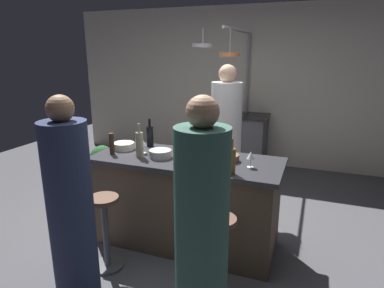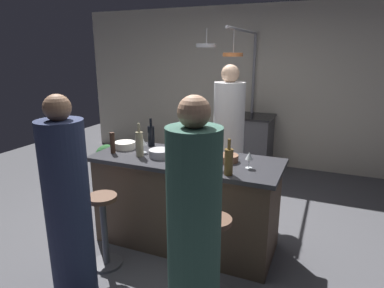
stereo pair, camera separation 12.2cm
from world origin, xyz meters
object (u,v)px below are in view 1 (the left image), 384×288
(bar_stool_right, at_px, (219,254))
(wine_bottle_amber, at_px, (231,161))
(guest_right, at_px, (202,233))
(wine_glass_near_left_guest, at_px, (143,143))
(chef, at_px, (226,143))
(wine_bottle_white, at_px, (139,144))
(cutting_board, at_px, (199,157))
(potted_plant, at_px, (102,160))
(bar_stool_left, at_px, (106,229))
(mixing_bowl_wooden, at_px, (229,158))
(mixing_bowl_steel, at_px, (160,154))
(guest_left, at_px, (71,210))
(stove_range, at_px, (242,141))
(wine_bottle_dark, at_px, (150,136))
(mixing_bowl_ceramic, at_px, (124,146))
(pepper_mill, at_px, (112,144))
(wine_glass_near_right_guest, at_px, (221,158))
(wine_glass_by_chef, at_px, (251,156))

(bar_stool_right, bearing_deg, wine_bottle_amber, 91.88)
(guest_right, bearing_deg, wine_glass_near_left_guest, 134.09)
(chef, distance_m, wine_bottle_white, 1.26)
(wine_bottle_amber, bearing_deg, wine_glass_near_left_guest, 165.09)
(cutting_board, bearing_deg, potted_plant, 149.91)
(guest_right, height_order, wine_bottle_white, guest_right)
(bar_stool_left, bearing_deg, guest_right, -20.41)
(cutting_board, height_order, mixing_bowl_wooden, mixing_bowl_wooden)
(bar_stool_right, distance_m, mixing_bowl_steel, 1.09)
(guest_left, bearing_deg, stove_range, 81.37)
(wine_bottle_dark, bearing_deg, bar_stool_left, -90.44)
(chef, bearing_deg, mixing_bowl_ceramic, -131.43)
(bar_stool_left, bearing_deg, potted_plant, 126.29)
(wine_bottle_dark, bearing_deg, guest_right, -50.76)
(stove_range, relative_size, potted_plant, 1.71)
(mixing_bowl_wooden, bearing_deg, pepper_mill, -170.12)
(stove_range, relative_size, guest_right, 0.54)
(wine_bottle_white, height_order, wine_glass_near_left_guest, wine_bottle_white)
(guest_left, bearing_deg, wine_bottle_dark, 89.33)
(guest_left, relative_size, cutting_board, 4.98)
(stove_range, height_order, guest_left, guest_left)
(stove_range, distance_m, mixing_bowl_ceramic, 2.55)
(chef, bearing_deg, guest_left, -107.82)
(stove_range, relative_size, guest_left, 0.56)
(wine_glass_near_right_guest, height_order, mixing_bowl_steel, wine_glass_near_right_guest)
(stove_range, relative_size, bar_stool_right, 1.31)
(guest_right, bearing_deg, potted_plant, 137.00)
(chef, xyz_separation_m, bar_stool_right, (0.39, -1.61, -0.43))
(pepper_mill, height_order, mixing_bowl_steel, pepper_mill)
(wine_glass_near_left_guest, bearing_deg, bar_stool_left, -95.54)
(wine_bottle_white, bearing_deg, bar_stool_right, -27.95)
(guest_left, bearing_deg, mixing_bowl_steel, 73.04)
(wine_glass_by_chef, bearing_deg, potted_plant, 153.28)
(bar_stool_right, relative_size, wine_bottle_white, 2.10)
(wine_glass_near_left_guest, bearing_deg, mixing_bowl_ceramic, 167.57)
(wine_bottle_dark, bearing_deg, guest_left, -90.67)
(bar_stool_right, bearing_deg, pepper_mill, 158.70)
(guest_left, relative_size, wine_bottle_amber, 5.29)
(guest_right, relative_size, wine_bottle_white, 5.05)
(bar_stool_right, bearing_deg, mixing_bowl_steel, 143.68)
(stove_range, height_order, wine_glass_by_chef, wine_glass_by_chef)
(wine_glass_near_left_guest, bearing_deg, wine_bottle_white, -76.84)
(wine_bottle_amber, height_order, mixing_bowl_steel, wine_bottle_amber)
(wine_glass_near_right_guest, bearing_deg, bar_stool_left, -155.21)
(potted_plant, bearing_deg, guest_left, -58.92)
(guest_right, bearing_deg, wine_glass_near_right_guest, 97.40)
(stove_range, height_order, potted_plant, stove_range)
(stove_range, height_order, wine_bottle_amber, wine_bottle_amber)
(bar_stool_left, height_order, bar_stool_right, same)
(wine_bottle_white, bearing_deg, guest_left, -96.04)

